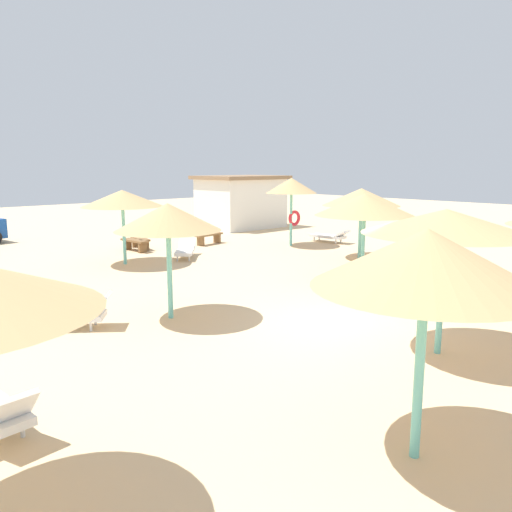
# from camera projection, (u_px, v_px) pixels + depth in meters

# --- Properties ---
(ground_plane) EXTENTS (80.00, 80.00, 0.00)m
(ground_plane) POSITION_uv_depth(u_px,v_px,m) (347.00, 326.00, 11.15)
(ground_plane) COLOR #DBBA8C
(parasol_0) EXTENTS (2.91, 2.91, 2.69)m
(parasol_0) POSITION_uv_depth(u_px,v_px,m) (122.00, 199.00, 17.80)
(parasol_0) COLOR #6BC6BC
(parasol_0) RESTS_ON ground
(parasol_1) EXTENTS (2.44, 2.44, 2.70)m
(parasol_1) POSITION_uv_depth(u_px,v_px,m) (168.00, 217.00, 11.35)
(parasol_1) COLOR #6BC6BC
(parasol_1) RESTS_ON ground
(parasol_3) EXTENTS (2.26, 2.26, 3.02)m
(parasol_3) POSITION_uv_depth(u_px,v_px,m) (291.00, 187.00, 21.95)
(parasol_3) COLOR #6BC6BC
(parasol_3) RESTS_ON ground
(parasol_4) EXTENTS (3.06, 3.06, 2.71)m
(parasol_4) POSITION_uv_depth(u_px,v_px,m) (364.00, 205.00, 15.32)
(parasol_4) COLOR #6BC6BC
(parasol_4) RESTS_ON ground
(parasol_5) EXTENTS (2.66, 2.66, 2.84)m
(parasol_5) POSITION_uv_depth(u_px,v_px,m) (426.00, 259.00, 5.72)
(parasol_5) COLOR #6BC6BC
(parasol_5) RESTS_ON ground
(parasol_6) EXTENTS (2.94, 2.94, 2.70)m
(parasol_6) POSITION_uv_depth(u_px,v_px,m) (361.00, 197.00, 18.89)
(parasol_6) COLOR #6BC6BC
(parasol_6) RESTS_ON ground
(parasol_7) EXTENTS (3.06, 3.06, 2.76)m
(parasol_7) POSITION_uv_depth(u_px,v_px,m) (446.00, 222.00, 9.11)
(parasol_7) COLOR #6BC6BC
(parasol_7) RESTS_ON ground
(lounger_0) EXTENTS (1.73, 1.87, 0.63)m
(lounger_0) POSITION_uv_depth(u_px,v_px,m) (185.00, 250.00, 19.44)
(lounger_0) COLOR white
(lounger_0) RESTS_ON ground
(lounger_1) EXTENTS (1.86, 1.63, 0.79)m
(lounger_1) POSITION_uv_depth(u_px,v_px,m) (71.00, 314.00, 10.94)
(lounger_1) COLOR white
(lounger_1) RESTS_ON ground
(lounger_3) EXTENTS (0.86, 1.97, 0.63)m
(lounger_3) POSITION_uv_depth(u_px,v_px,m) (330.00, 236.00, 23.33)
(lounger_3) COLOR white
(lounger_3) RESTS_ON ground
(bench_0) EXTENTS (1.55, 0.65, 0.49)m
(bench_0) POSITION_uv_depth(u_px,v_px,m) (209.00, 237.00, 22.73)
(bench_0) COLOR brown
(bench_0) RESTS_ON ground
(bench_1) EXTENTS (0.69, 1.55, 0.49)m
(bench_1) POSITION_uv_depth(u_px,v_px,m) (140.00, 241.00, 21.46)
(bench_1) COLOR brown
(bench_1) RESTS_ON ground
(bench_2) EXTENTS (0.53, 1.53, 0.49)m
(bench_2) POSITION_uv_depth(u_px,v_px,m) (135.00, 243.00, 20.91)
(bench_2) COLOR brown
(bench_2) RESTS_ON ground
(beach_cabana) EXTENTS (4.74, 3.68, 2.99)m
(beach_cabana) POSITION_uv_depth(u_px,v_px,m) (241.00, 201.00, 28.87)
(beach_cabana) COLOR white
(beach_cabana) RESTS_ON ground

